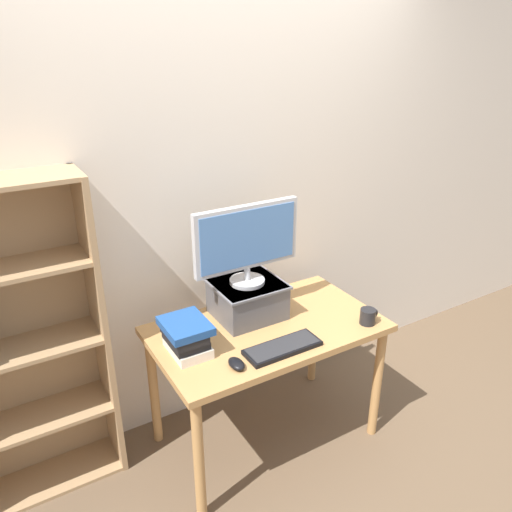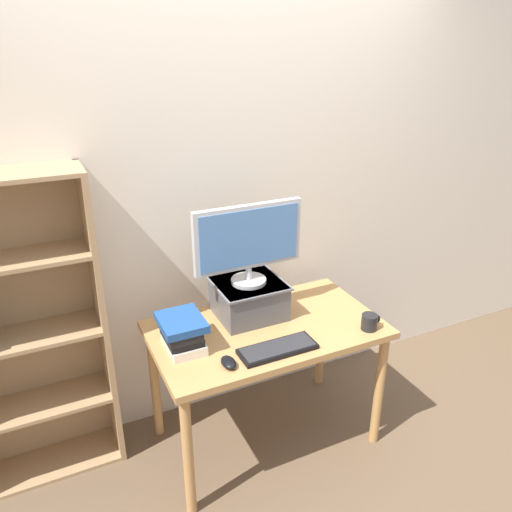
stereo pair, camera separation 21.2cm
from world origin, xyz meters
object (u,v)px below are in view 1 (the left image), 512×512
(desk, at_px, (267,341))
(book_stack, at_px, (186,337))
(riser_box, at_px, (247,298))
(keyboard, at_px, (283,347))
(coffee_mug, at_px, (368,316))
(bookshelf_unit, at_px, (9,349))
(computer_mouse, at_px, (236,364))
(computer_monitor, at_px, (247,241))

(desk, relative_size, book_stack, 4.83)
(desk, distance_m, riser_box, 0.24)
(keyboard, xyz_separation_m, coffee_mug, (0.51, -0.03, 0.03))
(riser_box, distance_m, coffee_mug, 0.63)
(keyboard, bearing_deg, riser_box, 87.22)
(riser_box, distance_m, keyboard, 0.38)
(desk, xyz_separation_m, bookshelf_unit, (-1.17, 0.33, 0.16))
(riser_box, xyz_separation_m, keyboard, (-0.02, -0.37, -0.09))
(computer_mouse, relative_size, book_stack, 0.43)
(bookshelf_unit, height_order, computer_mouse, bookshelf_unit)
(desk, distance_m, computer_monitor, 0.54)
(desk, height_order, computer_mouse, computer_mouse)
(bookshelf_unit, xyz_separation_m, computer_mouse, (0.86, -0.56, -0.05))
(bookshelf_unit, distance_m, coffee_mug, 1.73)
(desk, distance_m, book_stack, 0.48)
(keyboard, relative_size, computer_mouse, 3.61)
(computer_monitor, bearing_deg, bookshelf_unit, 170.86)
(riser_box, bearing_deg, keyboard, -92.78)
(riser_box, relative_size, computer_mouse, 3.43)
(desk, height_order, keyboard, keyboard)
(riser_box, bearing_deg, coffee_mug, -38.51)
(computer_mouse, relative_size, coffee_mug, 0.96)
(bookshelf_unit, bearing_deg, riser_box, -9.07)
(riser_box, distance_m, book_stack, 0.44)
(bookshelf_unit, height_order, keyboard, bookshelf_unit)
(keyboard, distance_m, book_stack, 0.46)
(keyboard, bearing_deg, computer_mouse, -178.31)
(computer_mouse, height_order, book_stack, book_stack)
(keyboard, relative_size, coffee_mug, 3.45)
(keyboard, bearing_deg, book_stack, 151.70)
(desk, height_order, computer_monitor, computer_monitor)
(bookshelf_unit, bearing_deg, keyboard, -26.12)
(computer_monitor, bearing_deg, riser_box, 90.00)
(bookshelf_unit, distance_m, computer_monitor, 1.20)
(desk, distance_m, coffee_mug, 0.54)
(computer_mouse, bearing_deg, riser_box, 53.95)
(coffee_mug, bearing_deg, desk, 152.29)
(computer_monitor, relative_size, computer_mouse, 5.56)
(bookshelf_unit, xyz_separation_m, riser_box, (1.13, -0.18, 0.03))
(book_stack, bearing_deg, coffee_mug, -14.81)
(riser_box, relative_size, coffee_mug, 3.28)
(bookshelf_unit, height_order, coffee_mug, bookshelf_unit)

